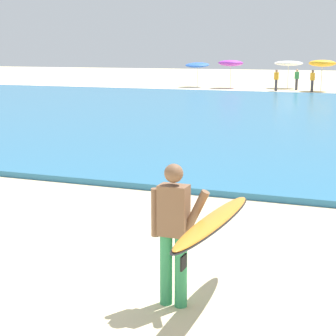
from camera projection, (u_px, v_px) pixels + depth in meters
sea at (245, 115)px, 25.06m from camera, size 120.00×28.00×0.14m
surfer_with_board at (194, 225)px, 6.27m from camera, size 0.95×2.77×1.73m
beach_umbrella_0 at (197, 65)px, 44.97m from camera, size 1.97×2.00×2.05m
beach_umbrella_1 at (231, 63)px, 43.65m from camera, size 2.00×2.01×2.24m
beach_umbrella_2 at (289, 63)px, 43.32m from camera, size 2.24×2.25×2.17m
beach_umbrella_3 at (322, 63)px, 40.13m from camera, size 1.96×1.99×2.34m
beachgoer_near_row_left at (297, 79)px, 41.51m from camera, size 0.32×0.20×1.58m
beachgoer_near_row_mid at (312, 80)px, 39.66m from camera, size 0.32×0.20×1.58m
beachgoer_near_row_right at (276, 80)px, 40.48m from camera, size 0.32×0.20×1.58m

